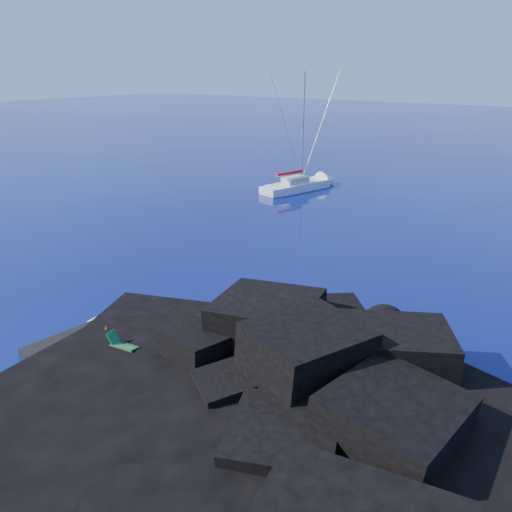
{
  "coord_description": "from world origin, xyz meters",
  "views": [
    {
      "loc": [
        23.04,
        -12.63,
        13.92
      ],
      "look_at": [
        4.38,
        12.62,
        2.0
      ],
      "focal_mm": 35.0,
      "sensor_mm": 36.0,
      "label": 1
    }
  ],
  "objects_px": {
    "deck_chair": "(124,343)",
    "sunbather": "(113,377)",
    "marker_cone": "(106,329)",
    "sailboat": "(298,190)"
  },
  "relations": [
    {
      "from": "marker_cone",
      "to": "sailboat",
      "type": "bearing_deg",
      "value": 105.98
    },
    {
      "from": "deck_chair",
      "to": "sailboat",
      "type": "bearing_deg",
      "value": 99.04
    },
    {
      "from": "sailboat",
      "to": "sunbather",
      "type": "relative_size",
      "value": 8.54
    },
    {
      "from": "deck_chair",
      "to": "sunbather",
      "type": "bearing_deg",
      "value": -61.74
    },
    {
      "from": "sailboat",
      "to": "marker_cone",
      "type": "distance_m",
      "value": 37.78
    },
    {
      "from": "sailboat",
      "to": "marker_cone",
      "type": "bearing_deg",
      "value": -59.78
    },
    {
      "from": "sailboat",
      "to": "marker_cone",
      "type": "relative_size",
      "value": 27.09
    },
    {
      "from": "deck_chair",
      "to": "sunbather",
      "type": "relative_size",
      "value": 0.96
    },
    {
      "from": "sunbather",
      "to": "sailboat",
      "type": "bearing_deg",
      "value": 105.98
    },
    {
      "from": "deck_chair",
      "to": "marker_cone",
      "type": "distance_m",
      "value": 2.37
    }
  ]
}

